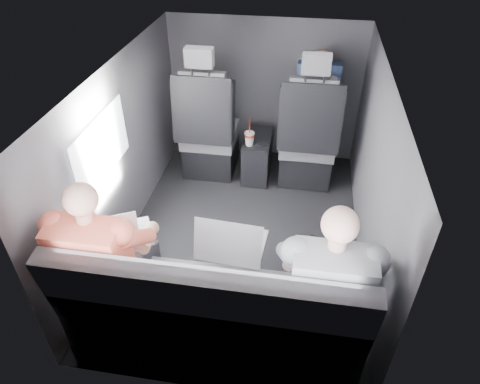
% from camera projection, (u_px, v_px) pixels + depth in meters
% --- Properties ---
extents(floor, '(2.60, 2.60, 0.00)m').
position_uv_depth(floor, '(243.00, 234.00, 3.44)').
color(floor, black).
rests_on(floor, ground).
extents(ceiling, '(2.60, 2.60, 0.00)m').
position_uv_depth(ceiling, '(244.00, 72.00, 2.63)').
color(ceiling, '#B2B2AD').
rests_on(ceiling, panel_back).
extents(panel_left, '(0.02, 2.60, 1.35)m').
position_uv_depth(panel_left, '(123.00, 153.00, 3.15)').
color(panel_left, '#56565B').
rests_on(panel_left, floor).
extents(panel_right, '(0.02, 2.60, 1.35)m').
position_uv_depth(panel_right, '(373.00, 175.00, 2.92)').
color(panel_right, '#56565B').
rests_on(panel_right, floor).
extents(panel_front, '(1.80, 0.02, 1.35)m').
position_uv_depth(panel_front, '(264.00, 91.00, 4.06)').
color(panel_front, '#56565B').
rests_on(panel_front, floor).
extents(panel_back, '(1.80, 0.02, 1.35)m').
position_uv_depth(panel_back, '(201.00, 313.00, 2.00)').
color(panel_back, '#56565B').
rests_on(panel_back, floor).
extents(side_window, '(0.02, 0.75, 0.42)m').
position_uv_depth(side_window, '(103.00, 148.00, 2.77)').
color(side_window, white).
rests_on(side_window, panel_left).
extents(seatbelt, '(0.35, 0.11, 0.59)m').
position_uv_depth(seatbelt, '(311.00, 111.00, 3.43)').
color(seatbelt, black).
rests_on(seatbelt, front_seat_right).
extents(front_seat_left, '(0.52, 0.58, 1.26)m').
position_uv_depth(front_seat_left, '(209.00, 136.00, 3.92)').
color(front_seat_left, black).
rests_on(front_seat_left, floor).
extents(front_seat_right, '(0.52, 0.58, 1.26)m').
position_uv_depth(front_seat_right, '(307.00, 144.00, 3.80)').
color(front_seat_right, black).
rests_on(front_seat_right, floor).
extents(center_console, '(0.24, 0.48, 0.41)m').
position_uv_depth(center_console, '(257.00, 156.00, 4.01)').
color(center_console, black).
rests_on(center_console, floor).
extents(rear_bench, '(1.60, 0.57, 0.92)m').
position_uv_depth(rear_bench, '(214.00, 320.00, 2.41)').
color(rear_bench, '#5B5A5E').
rests_on(rear_bench, floor).
extents(soda_cup, '(0.09, 0.09, 0.27)m').
position_uv_depth(soda_cup, '(249.00, 138.00, 3.75)').
color(soda_cup, white).
rests_on(soda_cup, center_console).
extents(laptop_white, '(0.43, 0.46, 0.26)m').
position_uv_depth(laptop_white, '(117.00, 236.00, 2.48)').
color(laptop_white, white).
rests_on(laptop_white, passenger_rear_left).
extents(laptop_silver, '(0.40, 0.36, 0.27)m').
position_uv_depth(laptop_silver, '(231.00, 242.00, 2.44)').
color(laptop_silver, silver).
rests_on(laptop_silver, rear_bench).
extents(laptop_black, '(0.41, 0.43, 0.25)m').
position_uv_depth(laptop_black, '(335.00, 264.00, 2.31)').
color(laptop_black, black).
rests_on(laptop_black, passenger_rear_right).
extents(passenger_rear_left, '(0.47, 0.60, 1.18)m').
position_uv_depth(passenger_rear_left, '(108.00, 257.00, 2.38)').
color(passenger_rear_left, '#2F2F33').
rests_on(passenger_rear_left, rear_bench).
extents(passenger_rear_right, '(0.48, 0.60, 1.19)m').
position_uv_depth(passenger_rear_right, '(327.00, 283.00, 2.23)').
color(passenger_rear_right, navy).
rests_on(passenger_rear_right, rear_bench).
extents(passenger_front_right, '(0.37, 0.37, 0.72)m').
position_uv_depth(passenger_front_right, '(316.00, 96.00, 3.80)').
color(passenger_front_right, navy).
rests_on(passenger_front_right, front_seat_right).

